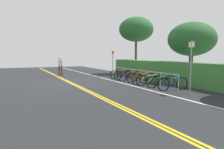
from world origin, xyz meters
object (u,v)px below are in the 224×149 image
bicycle_6 (161,81)px  sign_post_far (191,62)px  bicycle_4 (143,78)px  bicycle_5 (149,80)px  bike_rack (140,73)px  bicycle_0 (120,74)px  sign_post_near (113,61)px  tree_mid (192,39)px  tree_near_left (136,30)px  bicycle_1 (123,75)px  bicycle_7 (173,84)px  pedestrian (60,65)px  bicycle_2 (130,76)px  bicycle_3 (137,77)px

bicycle_6 → sign_post_far: (2.07, 0.01, 1.12)m
bicycle_4 → bicycle_5: bearing=-6.6°
bike_rack → sign_post_far: 4.18m
bicycle_0 → sign_post_near: bearing=176.6°
tree_mid → bicycle_0: bearing=-137.7°
bicycle_4 → tree_near_left: 7.91m
bicycle_1 → bicycle_4: (2.40, 0.09, 0.01)m
bicycle_6 → tree_mid: (-1.19, 3.47, 2.49)m
bicycle_6 → bicycle_1: bearing=-177.9°
bicycle_7 → sign_post_near: bearing=178.6°
bicycle_0 → bicycle_5: bicycle_5 is taller
pedestrian → bicycle_6: bearing=22.0°
sign_post_near → bicycle_0: bearing=-3.4°
bicycle_5 → pedestrian: (-8.09, -3.46, 0.63)m
bicycle_1 → sign_post_far: sign_post_far is taller
tree_mid → bicycle_2: bearing=-119.7°
bicycle_2 → bicycle_6: 3.22m
bicycle_2 → bicycle_4: size_ratio=0.99×
bicycle_2 → sign_post_near: 3.29m
bicycle_1 → pedestrian: 6.04m
pedestrian → sign_post_far: size_ratio=0.68×
bicycle_6 → bicycle_4: bearing=-177.9°
bicycle_1 → bicycle_7: (5.00, 0.14, 0.01)m
bicycle_5 → pedestrian: bearing=-156.9°
bicycle_4 → bicycle_5: 0.79m
bike_rack → bicycle_1: (-2.01, -0.11, -0.29)m
bike_rack → bicycle_2: bike_rack is taller
bicycle_2 → bicycle_3: size_ratio=1.03×
bicycle_4 → tree_mid: tree_mid is taller
bicycle_3 → sign_post_far: sign_post_far is taller
bike_rack → bicycle_5: bike_rack is taller
bicycle_3 → bicycle_7: 3.46m
bicycle_2 → sign_post_near: bearing=175.5°
bicycle_0 → bicycle_4: size_ratio=0.96×
bicycle_2 → sign_post_far: 5.41m
bicycle_0 → sign_post_near: 1.74m
bicycle_5 → bike_rack: bearing=174.6°
tree_near_left → pedestrian: bearing=-100.2°
bicycle_5 → tree_near_left: (-6.86, 3.41, 3.84)m
bike_rack → bicycle_6: 2.04m
bicycle_7 → bicycle_6: bearing=179.4°
bicycle_2 → tree_near_left: (-4.49, 3.35, 3.83)m
bicycle_1 → tree_mid: (2.85, 3.63, 2.50)m
bicycle_4 → sign_post_near: size_ratio=0.80×
bicycle_5 → sign_post_far: (2.93, 0.16, 1.13)m
bicycle_5 → sign_post_far: 3.14m
bicycle_1 → bicycle_2: bearing=4.6°
bicycle_3 → tree_mid: size_ratio=0.42×
bicycle_1 → tree_mid: bearing=51.9°
bicycle_1 → bicycle_3: (1.53, 0.24, -0.01)m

